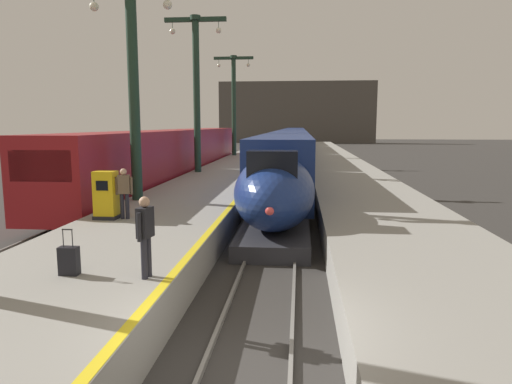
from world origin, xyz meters
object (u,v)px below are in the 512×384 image
object	(u,v)px
station_column_far	(196,80)
passenger_near_edge	(145,231)
station_column_mid	(133,70)
rolling_suitcase	(69,261)
passenger_mid_platform	(124,189)
regional_train_adjacent	(177,153)
highspeed_train_main	(292,145)
station_column_distant	(234,96)
ticket_machine_yellow	(106,197)

from	to	relation	value
station_column_far	passenger_near_edge	size ratio (longest dim) A/B	5.92
station_column_mid	rolling_suitcase	world-z (taller)	station_column_mid
rolling_suitcase	passenger_mid_platform	bearing A→B (deg)	99.97
regional_train_adjacent	passenger_mid_platform	size ratio (longest dim) A/B	21.66
station_column_mid	passenger_near_edge	xyz separation A→B (m)	(3.65, -9.74, -4.30)
rolling_suitcase	highspeed_train_main	bearing A→B (deg)	84.50
regional_train_adjacent	station_column_far	world-z (taller)	station_column_far
regional_train_adjacent	station_column_distant	bearing A→B (deg)	81.19
passenger_mid_platform	passenger_near_edge	bearing A→B (deg)	-65.15
passenger_mid_platform	regional_train_adjacent	bearing A→B (deg)	99.64
station_column_mid	rolling_suitcase	size ratio (longest dim) A/B	8.90
station_column_mid	passenger_near_edge	world-z (taller)	station_column_mid
highspeed_train_main	rolling_suitcase	bearing A→B (deg)	-95.50
passenger_near_edge	passenger_mid_platform	bearing A→B (deg)	114.85
station_column_distant	rolling_suitcase	size ratio (longest dim) A/B	10.17
ticket_machine_yellow	station_column_distant	bearing A→B (deg)	90.61
highspeed_train_main	passenger_mid_platform	xyz separation A→B (m)	(-4.94, -34.94, 0.06)
regional_train_adjacent	station_column_mid	world-z (taller)	station_column_mid
station_column_mid	station_column_far	world-z (taller)	station_column_far
station_column_far	rolling_suitcase	size ratio (longest dim) A/B	10.19
highspeed_train_main	rolling_suitcase	world-z (taller)	highspeed_train_main
station_column_mid	ticket_machine_yellow	distance (m)	6.04
highspeed_train_main	regional_train_adjacent	bearing A→B (deg)	-116.41
station_column_far	highspeed_train_main	bearing A→B (deg)	73.03
passenger_near_edge	passenger_mid_platform	distance (m)	6.40
regional_train_adjacent	passenger_mid_platform	xyz separation A→B (m)	(3.16, -18.62, -0.09)
passenger_mid_platform	rolling_suitcase	bearing A→B (deg)	-80.03
regional_train_adjacent	ticket_machine_yellow	bearing A→B (deg)	-82.22
station_column_distant	ticket_machine_yellow	xyz separation A→B (m)	(0.35, -32.86, -5.21)
station_column_far	passenger_near_edge	bearing A→B (deg)	-80.32
station_column_mid	station_column_distant	size ratio (longest dim) A/B	0.87
station_column_mid	station_column_far	distance (m)	11.69
regional_train_adjacent	passenger_near_edge	xyz separation A→B (m)	(5.85, -24.43, -0.09)
station_column_mid	station_column_far	xyz separation A→B (m)	(0.00, 11.67, 0.68)
station_column_mid	passenger_mid_platform	xyz separation A→B (m)	(0.96, -3.93, -4.30)
highspeed_train_main	station_column_far	bearing A→B (deg)	-106.97
regional_train_adjacent	rolling_suitcase	size ratio (longest dim) A/B	37.27
passenger_near_edge	ticket_machine_yellow	size ratio (longest dim) A/B	1.06
rolling_suitcase	regional_train_adjacent	bearing A→B (deg)	99.72
regional_train_adjacent	ticket_machine_yellow	size ratio (longest dim) A/B	22.87
station_column_distant	ticket_machine_yellow	distance (m)	33.27
highspeed_train_main	station_column_distant	bearing A→B (deg)	-160.29
station_column_distant	ticket_machine_yellow	size ratio (longest dim) A/B	6.24
passenger_near_edge	passenger_mid_platform	size ratio (longest dim) A/B	1.00
passenger_near_edge	rolling_suitcase	xyz separation A→B (m)	(-1.67, 0.03, -0.69)
regional_train_adjacent	ticket_machine_yellow	xyz separation A→B (m)	(2.55, -18.66, -0.34)
station_column_far	station_column_distant	world-z (taller)	station_column_far
station_column_far	passenger_near_edge	xyz separation A→B (m)	(3.65, -21.41, -4.97)
passenger_mid_platform	rolling_suitcase	size ratio (longest dim) A/B	1.72
passenger_mid_platform	station_column_mid	bearing A→B (deg)	103.79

